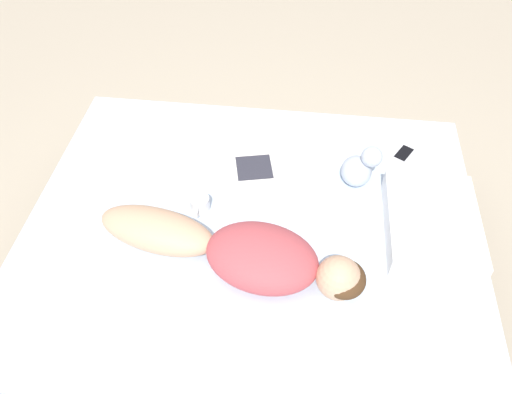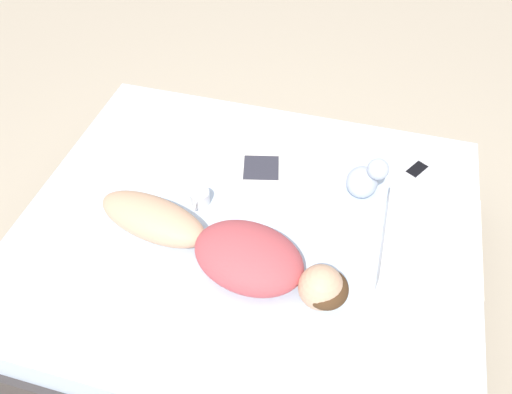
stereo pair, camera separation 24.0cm
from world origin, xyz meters
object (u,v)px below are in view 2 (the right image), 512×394
object	(u,v)px
person	(228,249)
open_magazine	(262,151)
cell_phone	(417,170)
coffee_mug	(200,197)

from	to	relation	value
person	open_magazine	size ratio (longest dim) A/B	2.07
open_magazine	cell_phone	size ratio (longest dim) A/B	3.67
coffee_mug	cell_phone	bearing A→B (deg)	116.85
person	cell_phone	bearing A→B (deg)	147.80
person	open_magazine	distance (m)	0.73
person	coffee_mug	size ratio (longest dim) A/B	9.69
open_magazine	coffee_mug	bearing A→B (deg)	-37.42
person	coffee_mug	world-z (taller)	person
coffee_mug	cell_phone	distance (m)	1.13
person	open_magazine	world-z (taller)	person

